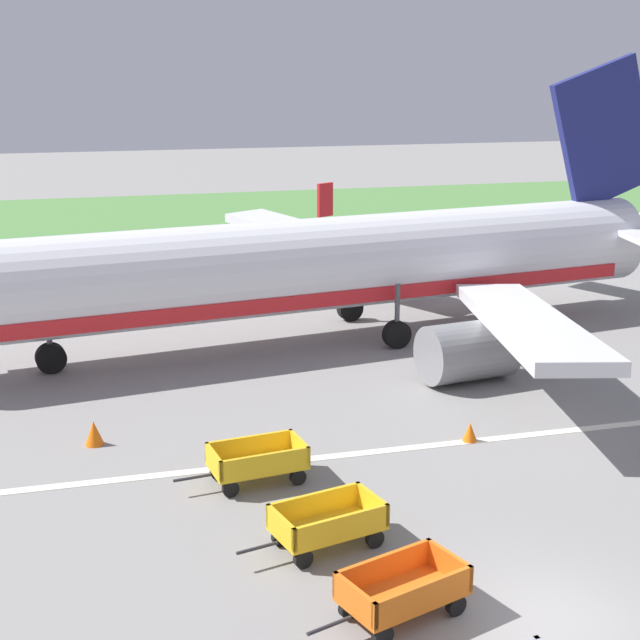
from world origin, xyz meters
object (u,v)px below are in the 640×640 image
(baggage_cart_third_in_row, at_px, (403,590))
(baggage_cart_fourth_in_row, at_px, (327,523))
(traffic_cone_mid_apron, at_px, (470,432))
(airplane, at_px, (340,265))
(traffic_cone_by_carts, at_px, (94,433))
(baggage_cart_far_end, at_px, (257,461))

(baggage_cart_third_in_row, height_order, baggage_cart_fourth_in_row, same)
(baggage_cart_fourth_in_row, height_order, traffic_cone_mid_apron, baggage_cart_fourth_in_row)
(airplane, height_order, baggage_cart_third_in_row, airplane)
(baggage_cart_third_in_row, relative_size, traffic_cone_by_carts, 4.88)
(baggage_cart_fourth_in_row, distance_m, traffic_cone_by_carts, 9.06)
(baggage_cart_far_end, bearing_deg, baggage_cart_fourth_in_row, -76.46)
(baggage_cart_far_end, xyz_separation_m, traffic_cone_by_carts, (-4.17, 3.71, -0.23))
(airplane, height_order, baggage_cart_far_end, airplane)
(baggage_cart_fourth_in_row, bearing_deg, baggage_cart_far_end, 103.54)
(baggage_cart_third_in_row, bearing_deg, airplane, 77.61)
(baggage_cart_far_end, bearing_deg, traffic_cone_mid_apron, 9.50)
(traffic_cone_mid_apron, bearing_deg, traffic_cone_by_carts, 166.54)
(airplane, height_order, traffic_cone_mid_apron, airplane)
(traffic_cone_by_carts, bearing_deg, airplane, 41.24)
(baggage_cart_third_in_row, distance_m, baggage_cart_fourth_in_row, 3.19)
(baggage_cart_third_in_row, height_order, baggage_cart_far_end, same)
(baggage_cart_fourth_in_row, xyz_separation_m, traffic_cone_by_carts, (-5.08, 7.50, -0.23))
(airplane, distance_m, baggage_cart_third_in_row, 20.05)
(traffic_cone_by_carts, bearing_deg, traffic_cone_mid_apron, -13.46)
(baggage_cart_fourth_in_row, xyz_separation_m, baggage_cart_far_end, (-0.91, 3.79, 0.00))
(baggage_cart_far_end, distance_m, traffic_cone_mid_apron, 6.76)
(airplane, distance_m, baggage_cart_far_end, 14.08)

